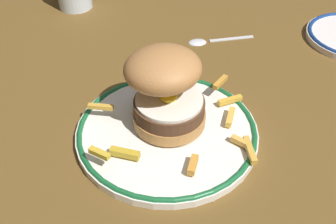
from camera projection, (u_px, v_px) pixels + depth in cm
name	position (u px, v px, depth cm)	size (l,w,h in cm)	color
ground_plane	(205.00, 142.00, 63.08)	(115.72, 98.83, 4.00)	brown
dinner_plate	(168.00, 131.00, 60.75)	(26.87, 26.87, 1.60)	white
burger	(166.00, 88.00, 57.78)	(15.76, 15.77, 11.75)	#B47A3F
fries_pile	(191.00, 132.00, 58.36)	(24.90, 20.22, 2.48)	gold
spoon	(206.00, 40.00, 80.82)	(13.17, 5.75, 0.90)	silver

